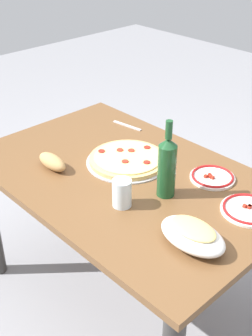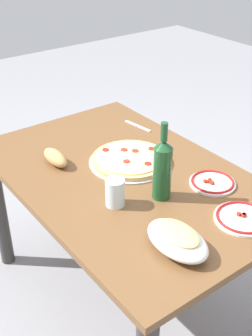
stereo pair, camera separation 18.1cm
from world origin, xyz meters
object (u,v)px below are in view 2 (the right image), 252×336
baked_pasta_dish (177,239)px  pepperoni_pizza (130,160)px  dining_table (126,198)px  wine_bottle (162,168)px  side_plate_near (243,218)px  side_plate_far (212,182)px  bread_loaf (55,158)px  water_glass (115,192)px

baked_pasta_dish → pepperoni_pizza: bearing=158.1°
pepperoni_pizza → dining_table: bearing=-47.3°
dining_table → wine_bottle: size_ratio=4.19×
pepperoni_pizza → wine_bottle: bearing=-12.5°
baked_pasta_dish → wine_bottle: 0.31m
wine_bottle → baked_pasta_dish: bearing=-30.8°
side_plate_near → side_plate_far: 0.24m
wine_bottle → bread_loaf: (-0.46, -0.20, -0.10)m
wine_bottle → bread_loaf: wine_bottle is taller
dining_table → side_plate_far: size_ratio=7.11×
pepperoni_pizza → wine_bottle: size_ratio=1.15×
dining_table → pepperoni_pizza: pepperoni_pizza is taller
pepperoni_pizza → water_glass: bearing=-47.4°
wine_bottle → side_plate_far: (0.06, 0.22, -0.12)m
dining_table → wine_bottle: wine_bottle is taller
pepperoni_pizza → side_plate_far: bearing=25.5°
pepperoni_pizza → bread_loaf: size_ratio=2.21×
baked_pasta_dish → bread_loaf: baked_pasta_dish is taller
dining_table → baked_pasta_dish: size_ratio=5.42×
dining_table → side_plate_far: (0.27, 0.23, 0.13)m
pepperoni_pizza → baked_pasta_dish: 0.57m
dining_table → side_plate_near: 0.53m
side_plate_near → bread_loaf: bread_loaf is taller
dining_table → wine_bottle: 0.32m
wine_bottle → dining_table: bearing=-177.1°
water_glass → bread_loaf: (-0.39, -0.03, -0.02)m
dining_table → side_plate_far: bearing=40.9°
side_plate_near → side_plate_far: size_ratio=1.11×
baked_pasta_dish → wine_bottle: bearing=149.2°
wine_bottle → water_glass: bearing=-110.4°
side_plate_near → pepperoni_pizza: bearing=-172.3°
pepperoni_pizza → side_plate_near: (0.56, 0.08, -0.01)m
bread_loaf → side_plate_near: bearing=24.5°
water_glass → dining_table: bearing=132.6°
dining_table → wine_bottle: (0.21, 0.01, 0.24)m
wine_bottle → bread_loaf: bearing=-156.2°
baked_pasta_dish → side_plate_near: 0.29m
water_glass → side_plate_far: (0.12, 0.39, -0.04)m
pepperoni_pizza → side_plate_far: (0.33, 0.16, -0.01)m
baked_pasta_dish → side_plate_near: bearing=84.6°
side_plate_near → water_glass: bearing=-138.4°
water_glass → bread_loaf: water_glass is taller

